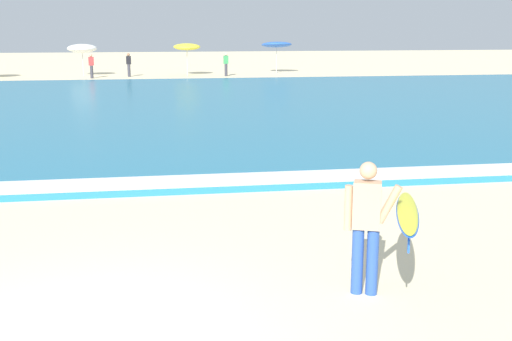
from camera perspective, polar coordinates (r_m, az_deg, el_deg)
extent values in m
plane|color=beige|center=(7.56, -14.69, -14.15)|extent=(160.00, 160.00, 0.00)
cube|color=teal|center=(26.93, -10.85, 5.46)|extent=(120.00, 28.00, 0.14)
cube|color=white|center=(13.72, -12.25, -1.15)|extent=(120.00, 1.14, 0.01)
cylinder|color=#284CA3|center=(8.37, 8.98, -7.88)|extent=(0.15, 0.15, 0.88)
cylinder|color=#284CA3|center=(8.37, 10.27, -7.94)|extent=(0.15, 0.15, 0.88)
cube|color=tan|center=(8.14, 9.81, -3.03)|extent=(0.40, 0.33, 0.60)
sphere|color=tan|center=(8.03, 9.93, 0.00)|extent=(0.22, 0.22, 0.22)
cylinder|color=tan|center=(8.16, 8.19, -3.29)|extent=(0.10, 0.10, 0.58)
cylinder|color=tan|center=(8.15, 11.72, -2.94)|extent=(0.33, 0.20, 0.51)
ellipsoid|color=yellow|center=(8.16, 13.27, -3.52)|extent=(1.08, 2.32, 0.23)
ellipsoid|color=blue|center=(8.16, 13.26, -3.64)|extent=(1.14, 2.41, 0.19)
cube|color=blue|center=(7.28, 13.37, -6.46)|extent=(0.07, 0.14, 0.14)
cylinder|color=beige|center=(45.97, -15.09, 9.19)|extent=(0.05, 0.05, 1.77)
ellipsoid|color=white|center=(45.93, -15.16, 10.41)|extent=(1.97, 1.98, 0.61)
cylinder|color=beige|center=(45.12, -6.12, 9.57)|extent=(0.05, 0.05, 1.89)
ellipsoid|color=yellow|center=(45.08, -6.15, 10.85)|extent=(1.83, 1.85, 0.54)
cylinder|color=beige|center=(47.38, 1.83, 9.83)|extent=(0.05, 0.05, 1.97)
ellipsoid|color=blue|center=(47.34, 1.84, 11.09)|extent=(2.18, 2.20, 0.57)
cylinder|color=#383842|center=(44.59, -11.19, 8.69)|extent=(0.20, 0.20, 0.84)
cube|color=black|center=(44.55, -11.23, 9.57)|extent=(0.32, 0.20, 0.54)
sphere|color=#9E7051|center=(44.53, -11.25, 10.05)|extent=(0.20, 0.20, 0.20)
cylinder|color=#383842|center=(44.36, -2.67, 8.89)|extent=(0.20, 0.20, 0.84)
cube|color=#338C4C|center=(44.32, -2.68, 9.78)|extent=(0.32, 0.20, 0.54)
sphere|color=beige|center=(44.30, -2.69, 10.26)|extent=(0.20, 0.20, 0.20)
cylinder|color=#383842|center=(43.83, -14.36, 8.47)|extent=(0.20, 0.20, 0.84)
cube|color=red|center=(43.78, -14.41, 9.37)|extent=(0.32, 0.20, 0.54)
sphere|color=tan|center=(43.77, -14.44, 9.85)|extent=(0.20, 0.20, 0.20)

